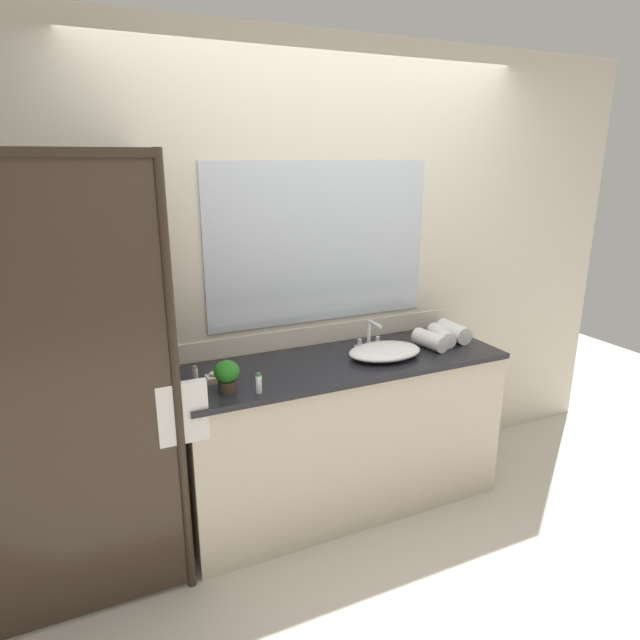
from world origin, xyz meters
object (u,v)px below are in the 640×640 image
Objects in this scene: rolled_towel_far_edge at (430,340)px; soap_dish at (216,375)px; amenity_bottle_body_wash at (195,376)px; faucet at (370,338)px; sink_basin at (385,351)px; rolled_towel_near_edge at (453,332)px; potted_plant at (227,374)px; rolled_towel_middle at (441,336)px; amenity_bottle_conditioner at (259,383)px.

soap_dish is at bearing 176.13° from rolled_towel_far_edge.
faucet is at bearing 6.62° from amenity_bottle_body_wash.
faucet is at bearing 90.00° from sink_basin.
faucet reaches higher than amenity_bottle_body_wash.
amenity_bottle_body_wash reaches higher than sink_basin.
soap_dish is at bearing 173.96° from sink_basin.
faucet is 0.75× the size of rolled_towel_near_edge.
potted_plant reaches higher than amenity_bottle_body_wash.
faucet is at bearing 4.32° from soap_dish.
sink_basin is 4.35× the size of amenity_bottle_body_wash.
rolled_towel_middle is (-0.11, -0.02, -0.00)m from rolled_towel_near_edge.
amenity_bottle_body_wash is 0.43× the size of rolled_towel_near_edge.
sink_basin is 0.43m from rolled_towel_middle.
amenity_bottle_conditioner reaches higher than sink_basin.
potted_plant is (-0.92, -0.25, 0.03)m from faucet.
rolled_towel_middle is at bearing -14.49° from faucet.
rolled_towel_middle reaches higher than soap_dish.
potted_plant is at bearing -47.68° from amenity_bottle_body_wash.
soap_dish is at bearing -175.68° from faucet.
amenity_bottle_conditioner is at bearing -169.20° from rolled_towel_near_edge.
potted_plant is 1.50× the size of amenity_bottle_conditioner.
rolled_towel_far_edge is (-0.11, -0.04, 0.00)m from rolled_towel_middle.
rolled_towel_far_edge is (1.35, -0.03, 0.00)m from amenity_bottle_body_wash.
soap_dish is 0.44× the size of rolled_towel_near_edge.
soap_dish is 0.30m from amenity_bottle_conditioner.
amenity_bottle_conditioner is at bearing -167.83° from sink_basin.
soap_dish is at bearing 179.36° from rolled_towel_near_edge.
rolled_towel_far_edge is at bearing 4.62° from potted_plant.
rolled_towel_middle is at bearing 6.14° from potted_plant.
potted_plant is at bearing -175.38° from rolled_towel_far_edge.
faucet is 1.05m from amenity_bottle_body_wash.
faucet reaches higher than rolled_towel_far_edge.
rolled_towel_far_edge is (1.24, -0.08, 0.04)m from soap_dish.
amenity_bottle_conditioner is (-0.79, -0.34, -0.01)m from faucet.
faucet is at bearing 153.79° from rolled_towel_far_edge.
amenity_bottle_conditioner is at bearing -33.58° from potted_plant.
soap_dish is 1.24m from rolled_towel_far_edge.
rolled_towel_near_edge is 0.23m from rolled_towel_far_edge.
rolled_towel_near_edge is (1.32, 0.25, 0.00)m from amenity_bottle_conditioner.
faucet is 0.95m from potted_plant.
potted_plant reaches higher than soap_dish.
potted_plant is 0.67× the size of rolled_towel_near_edge.
potted_plant is at bearing 146.42° from amenity_bottle_conditioner.
faucet reaches higher than potted_plant.
rolled_towel_far_edge reaches higher than amenity_bottle_body_wash.
rolled_towel_far_edge is at bearing -157.85° from rolled_towel_middle.
rolled_towel_middle is at bearing 22.15° from rolled_towel_far_edge.
amenity_bottle_body_wash is 0.47× the size of rolled_towel_far_edge.
faucet is 1.68× the size of amenity_bottle_conditioner.
amenity_bottle_conditioner is at bearing -170.49° from rolled_towel_far_edge.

